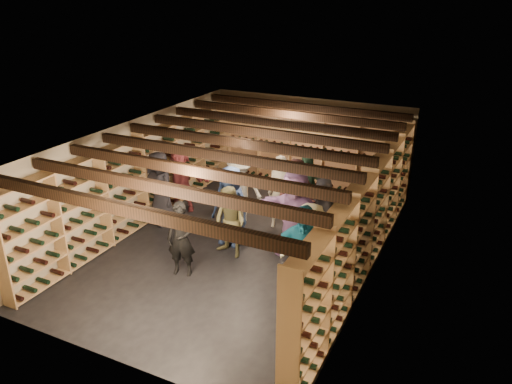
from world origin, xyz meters
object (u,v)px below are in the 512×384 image
Objects in this scene: person_2 at (230,222)px; person_6 at (231,206)px; person_3 at (310,248)px; person_7 at (281,192)px; person_12 at (322,213)px; person_11 at (294,214)px; crate_stack_left at (236,199)px; person_0 at (160,188)px; person_4 at (303,258)px; person_9 at (240,189)px; person_5 at (181,178)px; crate_stack_right at (305,215)px; person_10 at (305,190)px; person_8 at (296,204)px; crate_loose at (337,219)px; person_1 at (181,239)px.

person_6 reaches higher than person_2.
person_6 reaches higher than person_3.
person_7 reaches higher than person_2.
person_12 is at bearing 24.91° from person_6.
person_3 is 0.89× the size of person_11.
person_12 reaches higher than crate_stack_left.
person_0 is at bearing -177.38° from person_7.
person_9 is (-2.51, 2.57, -0.16)m from person_4.
person_12 is (1.52, 1.21, 0.02)m from person_2.
person_12 is at bearing 75.66° from person_11.
person_9 is (1.59, 0.90, -0.07)m from person_0.
person_7 is at bearing -11.62° from person_5.
crate_stack_right is 1.47m from person_11.
person_11 reaches higher than crate_stack_right.
person_7 is 0.90× the size of person_10.
person_0 is at bearing -171.25° from person_11.
person_6 is 1.08× the size of person_9.
person_10 reaches higher than person_9.
person_4 is (0.07, -0.55, 0.11)m from person_3.
crate_stack_right is 3.07m from person_4.
person_6 is at bearing 9.00° from person_0.
person_8 is at bearing -24.39° from person_5.
person_5 is (0.00, 0.84, -0.05)m from person_0.
person_11 is at bearing 10.70° from person_0.
crate_stack_right is 0.88m from crate_loose.
person_0 is 2.36m from person_1.
person_6 is 1.14× the size of person_12.
person_9 is 2.13m from person_12.
person_7 is 1.23m from person_12.
crate_stack_right is 0.36× the size of person_11.
person_11 reaches higher than person_6.
person_9 is 0.86× the size of person_10.
person_3 is at bearing -2.37° from person_0.
person_3 is at bearing -75.22° from person_7.
person_6 reaches higher than crate_loose.
person_1 is at bearing -31.43° from person_0.
person_0 is 2.26m from person_2.
person_2 is (0.48, 1.03, -0.00)m from person_1.
crate_loose is 3.58m from person_4.
person_10 reaches higher than person_6.
person_6 is at bearing -132.47° from crate_loose.
person_10 is 1.23× the size of person_12.
person_6 is (0.64, -1.41, 0.52)m from crate_stack_left.
person_5 is at bearing -161.48° from crate_stack_left.
person_0 is 1.16× the size of person_1.
person_0 is 0.90× the size of person_4.
crate_stack_right is at bearing 103.78° from person_8.
person_0 is 1.03× the size of person_7.
person_3 is 0.88× the size of person_4.
person_7 is 0.92m from person_8.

